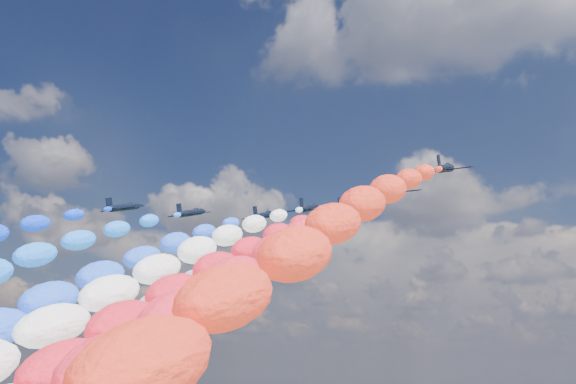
% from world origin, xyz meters
% --- Properties ---
extents(jet_0, '(9.41, 12.45, 5.67)m').
position_xyz_m(jet_0, '(-31.09, -5.52, 96.93)').
color(jet_0, black).
extents(jet_1, '(8.90, 12.09, 5.67)m').
position_xyz_m(jet_1, '(-21.83, 4.20, 96.93)').
color(jet_1, black).
extents(jet_2, '(8.91, 12.10, 5.67)m').
position_xyz_m(jet_2, '(-9.37, 12.60, 96.93)').
color(jet_2, black).
extents(trail_2, '(7.04, 124.78, 60.21)m').
position_xyz_m(trail_2, '(-9.37, -51.04, 68.99)').
color(trail_2, blue).
extents(jet_3, '(9.33, 12.39, 5.67)m').
position_xyz_m(jet_3, '(1.69, 10.22, 96.93)').
color(jet_3, black).
extents(trail_3, '(7.04, 124.78, 60.21)m').
position_xyz_m(trail_3, '(1.69, -53.42, 68.99)').
color(trail_3, white).
extents(jet_4, '(9.42, 12.46, 5.67)m').
position_xyz_m(jet_4, '(-1.51, 25.28, 96.93)').
color(jet_4, black).
extents(trail_4, '(7.04, 124.78, 60.21)m').
position_xyz_m(trail_4, '(-1.51, -38.36, 68.99)').
color(trail_4, white).
extents(jet_5, '(8.77, 12.00, 5.67)m').
position_xyz_m(jet_5, '(8.76, 12.81, 96.93)').
color(jet_5, black).
extents(trail_5, '(7.04, 124.78, 60.21)m').
position_xyz_m(trail_5, '(8.76, -50.83, 68.99)').
color(trail_5, red).
extents(jet_6, '(9.05, 12.19, 5.67)m').
position_xyz_m(jet_6, '(21.20, 4.15, 96.93)').
color(jet_6, black).
extents(trail_6, '(7.04, 124.78, 60.21)m').
position_xyz_m(trail_6, '(21.20, -59.49, 68.99)').
color(trail_6, red).
extents(jet_7, '(8.88, 12.07, 5.67)m').
position_xyz_m(jet_7, '(32.30, -6.46, 96.93)').
color(jet_7, black).
extents(trail_7, '(7.04, 124.78, 60.21)m').
position_xyz_m(trail_7, '(32.30, -70.10, 68.99)').
color(trail_7, red).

